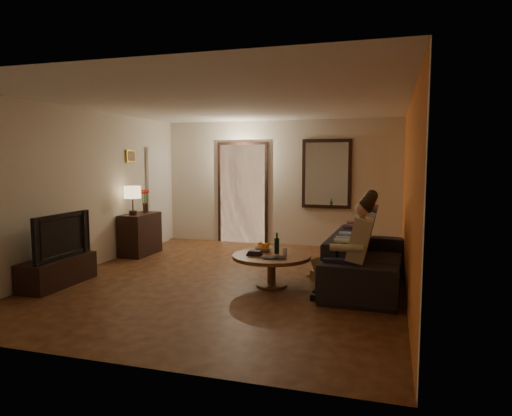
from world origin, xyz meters
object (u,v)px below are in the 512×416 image
(sofa, at_px, (366,259))
(laptop, at_px, (274,258))
(bowl, at_px, (264,249))
(wine_bottle, at_px, (277,243))
(dresser, at_px, (140,234))
(table_lamp, at_px, (133,200))
(person_c, at_px, (361,239))
(tv, at_px, (56,236))
(person_d, at_px, (363,233))
(dog, at_px, (328,263))
(coffee_table, at_px, (272,270))
(person_a, at_px, (354,255))
(person_b, at_px, (358,246))
(tv_stand, at_px, (58,272))

(sofa, relative_size, laptop, 7.59)
(bowl, bearing_deg, wine_bottle, -27.55)
(dresser, xyz_separation_m, table_lamp, (0.00, -0.22, 0.66))
(dresser, xyz_separation_m, laptop, (3.03, -1.67, 0.08))
(person_c, distance_m, wine_bottle, 1.32)
(tv, xyz_separation_m, person_d, (4.10, 2.23, -0.11))
(dresser, distance_m, wine_bottle, 3.26)
(dog, distance_m, coffee_table, 0.87)
(dresser, xyz_separation_m, person_c, (4.10, -0.60, 0.21))
(sofa, height_order, person_a, person_a)
(tv, relative_size, coffee_table, 1.00)
(tv, distance_m, person_a, 4.13)
(person_c, height_order, wine_bottle, person_c)
(table_lamp, distance_m, person_b, 4.24)
(person_a, distance_m, bowl, 1.50)
(table_lamp, bearing_deg, dresser, 90.00)
(sofa, relative_size, person_a, 2.08)
(tv_stand, xyz_separation_m, person_b, (4.10, 1.03, 0.40))
(tv_stand, distance_m, person_c, 4.43)
(person_b, height_order, dog, person_b)
(tv, relative_size, laptop, 3.36)
(person_b, bearing_deg, person_d, 90.00)
(dresser, xyz_separation_m, person_d, (4.10, 0.00, 0.21))
(bowl, distance_m, laptop, 0.57)
(laptop, bearing_deg, bowl, 107.65)
(person_a, relative_size, laptop, 3.65)
(sofa, bearing_deg, person_c, 20.76)
(person_a, relative_size, coffee_table, 1.08)
(tv_stand, distance_m, person_d, 4.69)
(tv_stand, distance_m, wine_bottle, 3.15)
(person_a, relative_size, dog, 2.14)
(tv, height_order, sofa, tv)
(dog, xyz_separation_m, wine_bottle, (-0.68, -0.37, 0.32))
(tv, height_order, person_a, person_a)
(person_c, relative_size, laptop, 3.65)
(tv_stand, bearing_deg, coffee_table, 15.88)
(person_d, bearing_deg, table_lamp, -176.91)
(coffee_table, distance_m, wine_bottle, 0.40)
(tv, xyz_separation_m, person_a, (4.10, 0.43, -0.11))
(sofa, bearing_deg, dresser, 80.26)
(person_a, xyz_separation_m, dog, (-0.44, 0.88, -0.32))
(tv_stand, height_order, sofa, sofa)
(tv, height_order, laptop, tv)
(person_d, distance_m, dog, 1.07)
(tv_stand, bearing_deg, dresser, 90.00)
(table_lamp, bearing_deg, person_d, 3.09)
(sofa, height_order, person_c, person_c)
(person_d, height_order, laptop, person_d)
(person_c, bearing_deg, table_lamp, 174.73)
(sofa, bearing_deg, person_a, 175.98)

